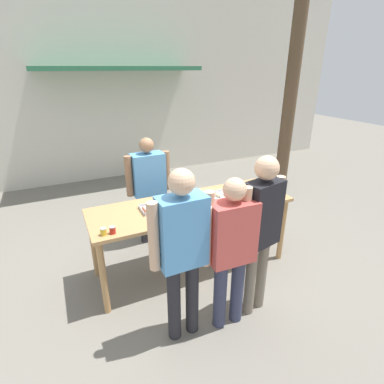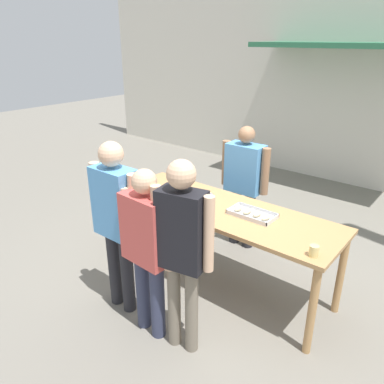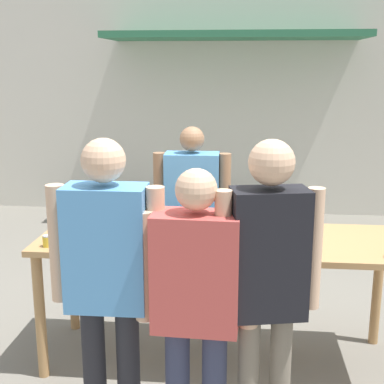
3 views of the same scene
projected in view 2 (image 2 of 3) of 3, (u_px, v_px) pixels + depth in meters
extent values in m
plane|color=slate|center=(220.00, 282.00, 4.16)|extent=(24.00, 24.00, 0.00)
cube|color=beige|center=(365.00, 54.00, 6.15)|extent=(12.00, 0.12, 4.50)
cube|color=#2D704C|center=(356.00, 45.00, 5.70)|extent=(3.20, 1.00, 0.08)
cube|color=tan|center=(222.00, 209.00, 3.82)|extent=(2.44, 0.81, 0.04)
cylinder|color=tan|center=(124.00, 227.00, 4.43)|extent=(0.07, 0.07, 0.87)
cylinder|color=tan|center=(312.00, 311.00, 3.07)|extent=(0.07, 0.07, 0.87)
cylinder|color=tan|center=(164.00, 208.00, 4.91)|extent=(0.07, 0.07, 0.87)
cylinder|color=tan|center=(341.00, 274.00, 3.55)|extent=(0.07, 0.07, 0.87)
cube|color=silver|center=(192.00, 196.00, 4.08)|extent=(0.39, 0.25, 0.01)
cube|color=silver|center=(185.00, 197.00, 3.99)|extent=(0.39, 0.01, 0.03)
cube|color=silver|center=(199.00, 191.00, 4.16)|extent=(0.39, 0.01, 0.03)
cube|color=silver|center=(179.00, 190.00, 4.18)|extent=(0.01, 0.25, 0.03)
cube|color=silver|center=(206.00, 199.00, 3.96)|extent=(0.01, 0.25, 0.03)
cylinder|color=brown|center=(181.00, 191.00, 4.17)|extent=(0.03, 0.12, 0.02)
cylinder|color=brown|center=(184.00, 192.00, 4.14)|extent=(0.04, 0.11, 0.03)
cylinder|color=brown|center=(186.00, 193.00, 4.12)|extent=(0.03, 0.13, 0.03)
cylinder|color=brown|center=(189.00, 194.00, 4.09)|extent=(0.03, 0.12, 0.03)
cylinder|color=brown|center=(193.00, 194.00, 4.08)|extent=(0.04, 0.15, 0.02)
cylinder|color=brown|center=(195.00, 195.00, 4.05)|extent=(0.03, 0.11, 0.03)
cylinder|color=brown|center=(198.00, 196.00, 4.04)|extent=(0.03, 0.12, 0.03)
cylinder|color=brown|center=(201.00, 197.00, 4.01)|extent=(0.03, 0.15, 0.03)
cylinder|color=brown|center=(204.00, 198.00, 3.98)|extent=(0.04, 0.13, 0.03)
cube|color=silver|center=(252.00, 215.00, 3.64)|extent=(0.45, 0.25, 0.01)
cube|color=silver|center=(246.00, 218.00, 3.54)|extent=(0.45, 0.01, 0.03)
cube|color=silver|center=(258.00, 209.00, 3.71)|extent=(0.45, 0.01, 0.03)
cube|color=silver|center=(233.00, 207.00, 3.76)|extent=(0.01, 0.25, 0.03)
cube|color=silver|center=(273.00, 220.00, 3.50)|extent=(0.01, 0.25, 0.03)
ellipsoid|color=beige|center=(238.00, 208.00, 3.72)|extent=(0.07, 0.12, 0.05)
ellipsoid|color=beige|center=(247.00, 211.00, 3.66)|extent=(0.06, 0.12, 0.05)
ellipsoid|color=beige|center=(257.00, 214.00, 3.60)|extent=(0.07, 0.12, 0.05)
ellipsoid|color=beige|center=(266.00, 218.00, 3.53)|extent=(0.08, 0.12, 0.04)
cylinder|color=gold|center=(128.00, 188.00, 4.23)|extent=(0.06, 0.06, 0.07)
cylinder|color=#B2B2B7|center=(128.00, 184.00, 4.21)|extent=(0.06, 0.06, 0.01)
cylinder|color=#B22319|center=(133.00, 190.00, 4.17)|extent=(0.06, 0.06, 0.07)
cylinder|color=#B2B2B7|center=(133.00, 186.00, 4.16)|extent=(0.06, 0.06, 0.01)
cylinder|color=#DBC67A|center=(314.00, 251.00, 2.95)|extent=(0.08, 0.08, 0.09)
cylinder|color=#232328|center=(235.00, 216.00, 4.84)|extent=(0.13, 0.13, 0.75)
cylinder|color=#232328|center=(249.00, 220.00, 4.73)|extent=(0.13, 0.13, 0.75)
cube|color=#5193D1|center=(245.00, 168.00, 4.53)|extent=(0.45, 0.26, 0.59)
sphere|color=#936B4C|center=(247.00, 135.00, 4.37)|extent=(0.20, 0.20, 0.20)
cylinder|color=#936B4C|center=(226.00, 163.00, 4.67)|extent=(0.10, 0.10, 0.56)
cylinder|color=#936B4C|center=(265.00, 172.00, 4.36)|extent=(0.10, 0.10, 0.56)
cylinder|color=#232328|center=(128.00, 274.00, 3.59)|extent=(0.12, 0.12, 0.82)
cylinder|color=#232328|center=(115.00, 267.00, 3.70)|extent=(0.12, 0.12, 0.82)
cube|color=#5193D1|center=(115.00, 202.00, 3.36)|extent=(0.42, 0.23, 0.65)
sphere|color=#DBAD89|center=(111.00, 154.00, 3.19)|extent=(0.22, 0.22, 0.22)
cylinder|color=#DBAD89|center=(134.00, 208.00, 3.21)|extent=(0.09, 0.09, 0.61)
cylinder|color=#DBAD89|center=(97.00, 194.00, 3.50)|extent=(0.09, 0.09, 0.61)
cylinder|color=#756B5B|center=(192.00, 310.00, 3.11)|extent=(0.11, 0.11, 0.82)
cylinder|color=#756B5B|center=(174.00, 304.00, 3.18)|extent=(0.11, 0.11, 0.82)
cube|color=black|center=(182.00, 230.00, 2.87)|extent=(0.41, 0.28, 0.65)
sphere|color=#DBAD89|center=(181.00, 174.00, 2.69)|extent=(0.22, 0.22, 0.22)
cylinder|color=#DBAD89|center=(209.00, 235.00, 2.76)|extent=(0.08, 0.08, 0.62)
cylinder|color=#DBAD89|center=(157.00, 222.00, 2.96)|extent=(0.08, 0.08, 0.62)
cylinder|color=#333851|center=(158.00, 300.00, 3.28)|extent=(0.13, 0.13, 0.76)
cylinder|color=#333851|center=(143.00, 291.00, 3.40)|extent=(0.13, 0.13, 0.76)
cube|color=#C64C47|center=(147.00, 229.00, 3.08)|extent=(0.44, 0.25, 0.60)
sphere|color=#DBAD89|center=(144.00, 182.00, 2.92)|extent=(0.20, 0.20, 0.20)
cylinder|color=#DBAD89|center=(169.00, 238.00, 2.91)|extent=(0.10, 0.10, 0.57)
cylinder|color=#DBAD89|center=(126.00, 218.00, 3.24)|extent=(0.10, 0.10, 0.57)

